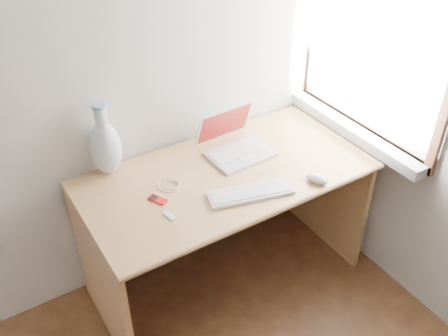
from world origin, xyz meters
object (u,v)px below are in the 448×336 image
desk (217,197)px  vase (106,146)px  laptop (236,143)px  external_keyboard (250,193)px

desk → vase: bearing=155.8°
desk → laptop: (0.14, 0.04, 0.27)m
desk → external_keyboard: 0.37m
desk → external_keyboard: (0.00, -0.29, 0.23)m
laptop → external_keyboard: bearing=-115.2°
desk → laptop: laptop is taller
desk → vase: 0.64m
desk → vase: size_ratio=3.78×
external_keyboard → vase: (-0.48, 0.51, 0.14)m
desk → external_keyboard: size_ratio=3.44×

